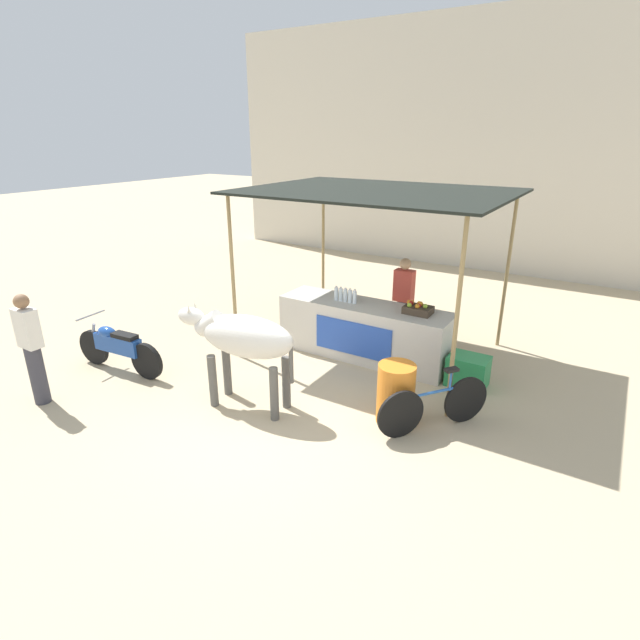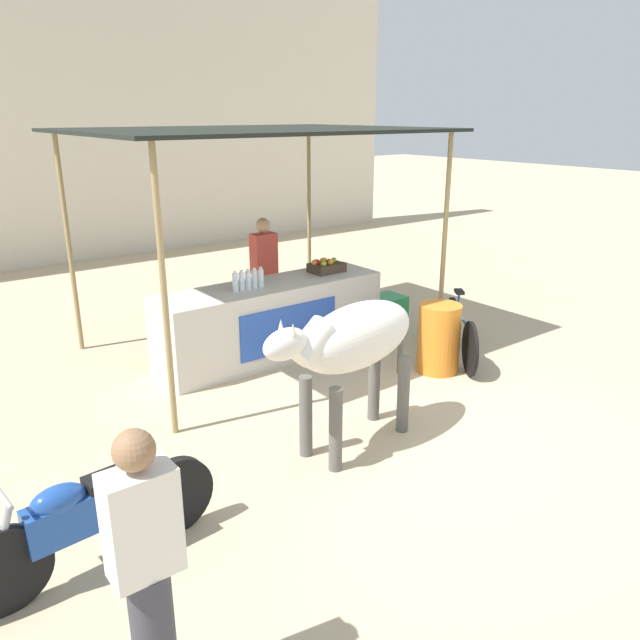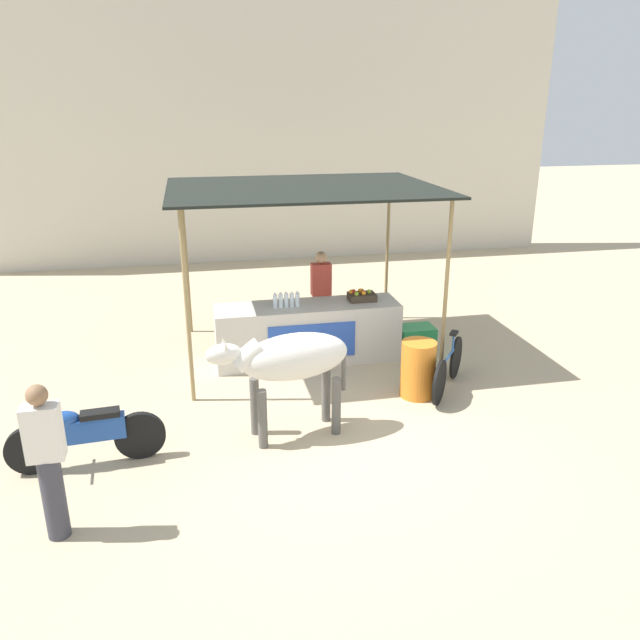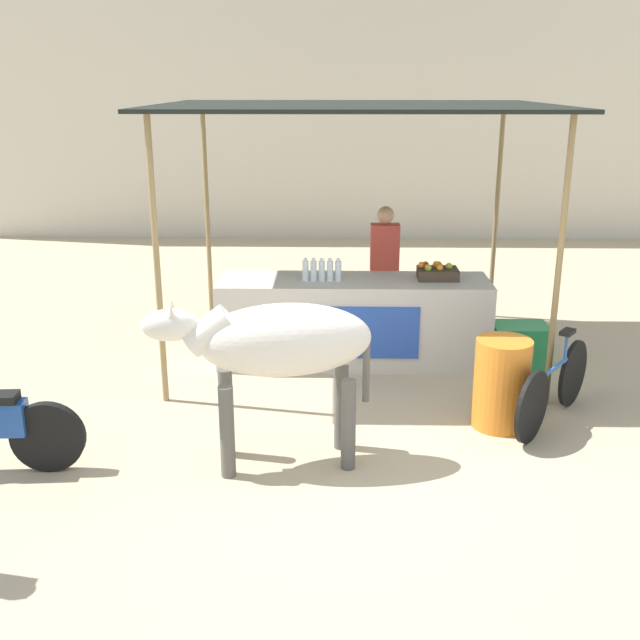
# 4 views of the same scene
# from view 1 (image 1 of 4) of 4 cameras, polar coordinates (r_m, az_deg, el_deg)

# --- Properties ---
(ground_plane) EXTENTS (60.00, 60.00, 0.00)m
(ground_plane) POSITION_cam_1_polar(r_m,az_deg,el_deg) (7.15, -3.27, -10.45)
(ground_plane) COLOR tan
(building_wall_far) EXTENTS (16.00, 0.50, 6.61)m
(building_wall_far) POSITION_cam_1_polar(r_m,az_deg,el_deg) (14.80, 18.85, 18.23)
(building_wall_far) COLOR beige
(building_wall_far) RESTS_ON ground
(stall_counter) EXTENTS (3.00, 0.82, 0.96)m
(stall_counter) POSITION_cam_1_polar(r_m,az_deg,el_deg) (8.63, 5.02, -1.22)
(stall_counter) COLOR beige
(stall_counter) RESTS_ON ground
(stall_awning) EXTENTS (4.20, 3.20, 2.82)m
(stall_awning) POSITION_cam_1_polar(r_m,az_deg,el_deg) (8.34, 6.49, 13.75)
(stall_awning) COLOR black
(stall_awning) RESTS_ON ground
(water_bottle_row) EXTENTS (0.43, 0.07, 0.25)m
(water_bottle_row) POSITION_cam_1_polar(r_m,az_deg,el_deg) (8.54, 2.91, 2.84)
(water_bottle_row) COLOR silver
(water_bottle_row) RESTS_ON stall_counter
(fruit_crate) EXTENTS (0.44, 0.32, 0.18)m
(fruit_crate) POSITION_cam_1_polar(r_m,az_deg,el_deg) (8.14, 11.10, 1.26)
(fruit_crate) COLOR #3F3326
(fruit_crate) RESTS_ON stall_counter
(vendor_behind_counter) EXTENTS (0.34, 0.22, 1.65)m
(vendor_behind_counter) POSITION_cam_1_polar(r_m,az_deg,el_deg) (9.00, 9.47, 2.01)
(vendor_behind_counter) COLOR #383842
(vendor_behind_counter) RESTS_ON ground
(cooler_box) EXTENTS (0.60, 0.44, 0.48)m
(cooler_box) POSITION_cam_1_polar(r_m,az_deg,el_deg) (8.06, 16.53, -5.60)
(cooler_box) COLOR #268C4C
(cooler_box) RESTS_ON ground
(water_barrel) EXTENTS (0.51, 0.51, 0.84)m
(water_barrel) POSITION_cam_1_polar(r_m,az_deg,el_deg) (6.81, 8.65, -8.32)
(water_barrel) COLOR orange
(water_barrel) RESTS_ON ground
(cow) EXTENTS (1.85, 0.73, 1.44)m
(cow) POSITION_cam_1_polar(r_m,az_deg,el_deg) (6.93, -8.80, -2.16)
(cow) COLOR silver
(cow) RESTS_ON ground
(motorcycle_parked) EXTENTS (1.80, 0.55, 0.90)m
(motorcycle_parked) POSITION_cam_1_polar(r_m,az_deg,el_deg) (8.75, -22.14, -2.83)
(motorcycle_parked) COLOR black
(motorcycle_parked) RESTS_ON ground
(bicycle_leaning) EXTENTS (1.02, 1.36, 0.85)m
(bicycle_leaning) POSITION_cam_1_polar(r_m,az_deg,el_deg) (6.77, 12.94, -9.51)
(bicycle_leaning) COLOR black
(bicycle_leaning) RESTS_ON ground
(passerby_on_street) EXTENTS (0.34, 0.22, 1.65)m
(passerby_on_street) POSITION_cam_1_polar(r_m,az_deg,el_deg) (8.08, -30.07, -2.85)
(passerby_on_street) COLOR #383842
(passerby_on_street) RESTS_ON ground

